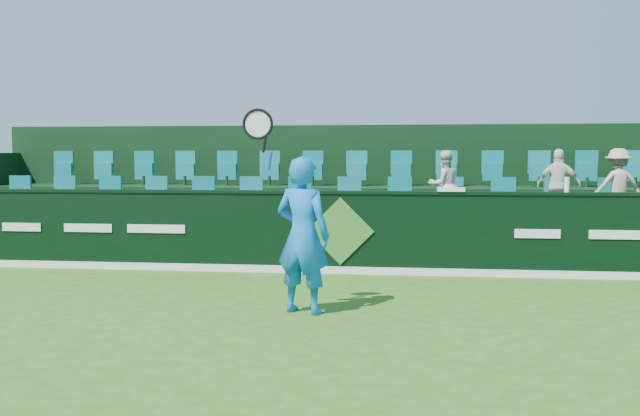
# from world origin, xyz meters

# --- Properties ---
(ground) EXTENTS (60.00, 60.00, 0.00)m
(ground) POSITION_xyz_m (0.00, 0.00, 0.00)
(ground) COLOR #2D6618
(ground) RESTS_ON ground
(sponsor_hoarding) EXTENTS (16.00, 0.25, 1.35)m
(sponsor_hoarding) POSITION_xyz_m (0.00, 4.00, 0.67)
(sponsor_hoarding) COLOR black
(sponsor_hoarding) RESTS_ON ground
(stand_tier_front) EXTENTS (16.00, 2.00, 0.80)m
(stand_tier_front) POSITION_xyz_m (0.00, 5.10, 0.40)
(stand_tier_front) COLOR black
(stand_tier_front) RESTS_ON ground
(stand_tier_back) EXTENTS (16.00, 1.80, 1.30)m
(stand_tier_back) POSITION_xyz_m (0.00, 7.00, 0.65)
(stand_tier_back) COLOR black
(stand_tier_back) RESTS_ON ground
(stand_rear) EXTENTS (16.00, 4.10, 2.60)m
(stand_rear) POSITION_xyz_m (0.00, 7.44, 1.22)
(stand_rear) COLOR black
(stand_rear) RESTS_ON ground
(seat_row_front) EXTENTS (13.50, 0.50, 0.60)m
(seat_row_front) POSITION_xyz_m (0.00, 5.50, 1.10)
(seat_row_front) COLOR #0A767E
(seat_row_front) RESTS_ON stand_tier_front
(seat_row_back) EXTENTS (13.50, 0.50, 0.60)m
(seat_row_back) POSITION_xyz_m (0.00, 7.30, 1.60)
(seat_row_back) COLOR #0A767E
(seat_row_back) RESTS_ON stand_tier_back
(tennis_player) EXTENTS (1.14, 0.65, 2.50)m
(tennis_player) POSITION_xyz_m (-0.17, 0.94, 0.96)
(tennis_player) COLOR blue
(tennis_player) RESTS_ON ground
(spectator_left) EXTENTS (0.72, 0.65, 1.22)m
(spectator_left) POSITION_xyz_m (1.71, 5.12, 1.41)
(spectator_left) COLOR silver
(spectator_left) RESTS_ON stand_tier_front
(spectator_middle) EXTENTS (0.79, 0.52, 1.24)m
(spectator_middle) POSITION_xyz_m (3.66, 5.12, 1.42)
(spectator_middle) COLOR white
(spectator_middle) RESTS_ON stand_tier_front
(spectator_right) EXTENTS (0.86, 0.57, 1.25)m
(spectator_right) POSITION_xyz_m (4.62, 5.12, 1.42)
(spectator_right) COLOR tan
(spectator_right) RESTS_ON stand_tier_front
(towel) EXTENTS (0.43, 0.28, 0.06)m
(towel) POSITION_xyz_m (1.76, 4.00, 1.38)
(towel) COLOR silver
(towel) RESTS_ON sponsor_hoarding
(drinks_bottle) EXTENTS (0.08, 0.08, 0.24)m
(drinks_bottle) POSITION_xyz_m (3.55, 4.00, 1.47)
(drinks_bottle) COLOR white
(drinks_bottle) RESTS_ON sponsor_hoarding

